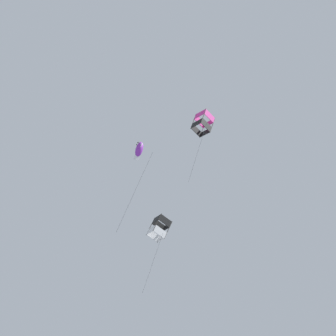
{
  "coord_description": "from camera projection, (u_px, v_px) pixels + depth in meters",
  "views": [
    {
      "loc": [
        -24.9,
        -19.78,
        3.55
      ],
      "look_at": [
        3.55,
        -1.3,
        20.28
      ],
      "focal_mm": 55.18,
      "sensor_mm": 36.0,
      "label": 1
    }
  ],
  "objects": [
    {
      "name": "kite_fish_mid_left",
      "position": [
        139.0,
        150.0,
        35.0
      ],
      "size": [
        2.1,
        1.84,
        6.93
      ],
      "rotation": [
        0.23,
        0.0,
        0.89
      ],
      "color": "purple"
    },
    {
      "name": "kite_box_near_right",
      "position": [
        203.0,
        123.0,
        38.74
      ],
      "size": [
        2.1,
        1.53,
        6.16
      ],
      "rotation": [
        0.39,
        0.0,
        1.33
      ],
      "color": "#DB2D93"
    },
    {
      "name": "kite_box_near_left",
      "position": [
        159.0,
        228.0,
        39.72
      ],
      "size": [
        2.31,
        1.76,
        6.18
      ],
      "rotation": [
        0.44,
        0.0,
        1.11
      ],
      "color": "black"
    }
  ]
}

